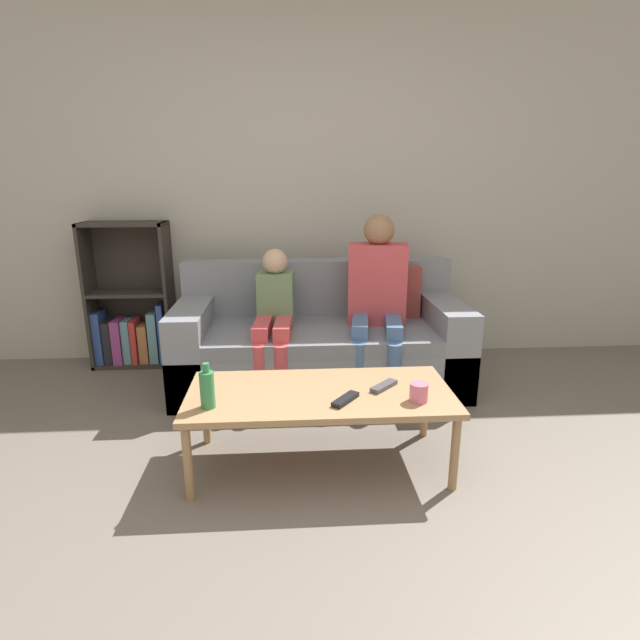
{
  "coord_description": "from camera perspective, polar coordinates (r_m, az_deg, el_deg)",
  "views": [
    {
      "loc": [
        -0.09,
        -1.4,
        1.37
      ],
      "look_at": [
        0.09,
        1.29,
        0.6
      ],
      "focal_mm": 28.0,
      "sensor_mm": 36.0,
      "label": 1
    }
  ],
  "objects": [
    {
      "name": "coffee_table",
      "position": [
        2.42,
        -0.01,
        -8.86
      ],
      "size": [
        1.26,
        0.58,
        0.39
      ],
      "color": "#A87F56",
      "rests_on": "ground_plane"
    },
    {
      "name": "cup_near",
      "position": [
        2.33,
        11.22,
        -8.11
      ],
      "size": [
        0.08,
        0.08,
        0.09
      ],
      "color": "pink",
      "rests_on": "coffee_table"
    },
    {
      "name": "person_child",
      "position": [
        3.23,
        -5.25,
        0.69
      ],
      "size": [
        0.27,
        0.61,
        0.93
      ],
      "rotation": [
        0.0,
        0.0,
        -0.07
      ],
      "color": "#C6474C",
      "rests_on": "ground_plane"
    },
    {
      "name": "couch",
      "position": [
        3.42,
        0.11,
        -2.71
      ],
      "size": [
        1.9,
        0.85,
        0.81
      ],
      "color": "gray",
      "rests_on": "ground_plane"
    },
    {
      "name": "tv_remote_1",
      "position": [
        2.45,
        7.31,
        -7.51
      ],
      "size": [
        0.15,
        0.15,
        0.02
      ],
      "rotation": [
        0.0,
        0.0,
        -0.78
      ],
      "color": "#47474C",
      "rests_on": "coffee_table"
    },
    {
      "name": "tv_remote_0",
      "position": [
        2.3,
        2.92,
        -9.06
      ],
      "size": [
        0.14,
        0.16,
        0.02
      ],
      "rotation": [
        0.0,
        0.0,
        -0.67
      ],
      "color": "black",
      "rests_on": "coffee_table"
    },
    {
      "name": "bookshelf",
      "position": [
        4.01,
        -20.7,
        0.88
      ],
      "size": [
        0.59,
        0.28,
        1.07
      ],
      "color": "#332D28",
      "rests_on": "ground_plane"
    },
    {
      "name": "ground_plane",
      "position": [
        1.96,
        -0.19,
        -28.42
      ],
      "size": [
        22.0,
        22.0,
        0.0
      ],
      "primitive_type": "plane",
      "color": "#70665B"
    },
    {
      "name": "bottle",
      "position": [
        2.27,
        -12.76,
        -7.68
      ],
      "size": [
        0.07,
        0.07,
        0.21
      ],
      "color": "#33844C",
      "rests_on": "coffee_table"
    },
    {
      "name": "person_adult",
      "position": [
        3.29,
        6.57,
        3.33
      ],
      "size": [
        0.43,
        0.64,
        1.15
      ],
      "rotation": [
        0.0,
        0.0,
        -0.16
      ],
      "color": "#476693",
      "rests_on": "ground_plane"
    },
    {
      "name": "wall_back",
      "position": [
        3.87,
        -2.59,
        14.83
      ],
      "size": [
        12.0,
        0.06,
        2.6
      ],
      "color": "#B7B2A8",
      "rests_on": "ground_plane"
    }
  ]
}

